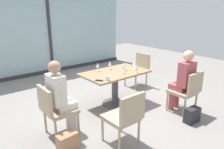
{
  "coord_description": "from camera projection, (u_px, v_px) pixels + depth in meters",
  "views": [
    {
      "loc": [
        -2.77,
        -3.27,
        2.02
      ],
      "look_at": [
        0.0,
        0.1,
        0.65
      ],
      "focal_mm": 34.16,
      "sensor_mm": 36.0,
      "label": 1
    }
  ],
  "objects": [
    {
      "name": "ground_plane",
      "position": [
        115.0,
        104.0,
        4.69
      ],
      "size": [
        12.0,
        12.0,
        0.0
      ],
      "primitive_type": "plane",
      "color": "gray"
    },
    {
      "name": "window_wall_backdrop",
      "position": [
        50.0,
        35.0,
        6.69
      ],
      "size": [
        5.46,
        0.1,
        2.7
      ],
      "color": "#99B7BC",
      "rests_on": "ground_plane"
    },
    {
      "name": "dining_table_main",
      "position": [
        115.0,
        80.0,
        4.53
      ],
      "size": [
        1.38,
        0.83,
        0.73
      ],
      "color": "#997551",
      "rests_on": "ground_plane"
    },
    {
      "name": "chair_front_right",
      "position": [
        187.0,
        90.0,
        4.15
      ],
      "size": [
        0.46,
        0.5,
        0.87
      ],
      "color": "tan",
      "rests_on": "ground_plane"
    },
    {
      "name": "chair_side_end",
      "position": [
        55.0,
        108.0,
        3.39
      ],
      "size": [
        0.5,
        0.46,
        0.87
      ],
      "color": "tan",
      "rests_on": "ground_plane"
    },
    {
      "name": "chair_far_right",
      "position": [
        139.0,
        68.0,
        5.64
      ],
      "size": [
        0.5,
        0.46,
        0.87
      ],
      "color": "tan",
      "rests_on": "ground_plane"
    },
    {
      "name": "chair_front_left",
      "position": [
        125.0,
        115.0,
        3.15
      ],
      "size": [
        0.46,
        0.5,
        0.87
      ],
      "color": "tan",
      "rests_on": "ground_plane"
    },
    {
      "name": "person_front_right",
      "position": [
        183.0,
        78.0,
        4.17
      ],
      "size": [
        0.34,
        0.39,
        1.26
      ],
      "color": "#B24C56",
      "rests_on": "ground_plane"
    },
    {
      "name": "person_side_end",
      "position": [
        60.0,
        94.0,
        3.39
      ],
      "size": [
        0.39,
        0.34,
        1.26
      ],
      "color": "silver",
      "rests_on": "ground_plane"
    },
    {
      "name": "wine_glass_0",
      "position": [
        135.0,
        64.0,
        4.6
      ],
      "size": [
        0.07,
        0.07,
        0.18
      ],
      "color": "silver",
      "rests_on": "dining_table_main"
    },
    {
      "name": "wine_glass_1",
      "position": [
        110.0,
        64.0,
        4.63
      ],
      "size": [
        0.07,
        0.07,
        0.18
      ],
      "color": "silver",
      "rests_on": "dining_table_main"
    },
    {
      "name": "wine_glass_2",
      "position": [
        136.0,
        67.0,
        4.38
      ],
      "size": [
        0.07,
        0.07,
        0.18
      ],
      "color": "silver",
      "rests_on": "dining_table_main"
    },
    {
      "name": "wine_glass_3",
      "position": [
        98.0,
        65.0,
        4.49
      ],
      "size": [
        0.07,
        0.07,
        0.18
      ],
      "color": "silver",
      "rests_on": "dining_table_main"
    },
    {
      "name": "wine_glass_4",
      "position": [
        134.0,
        63.0,
        4.69
      ],
      "size": [
        0.07,
        0.07,
        0.18
      ],
      "color": "silver",
      "rests_on": "dining_table_main"
    },
    {
      "name": "wine_glass_5",
      "position": [
        125.0,
        64.0,
        4.57
      ],
      "size": [
        0.07,
        0.07,
        0.18
      ],
      "color": "silver",
      "rests_on": "dining_table_main"
    },
    {
      "name": "wine_glass_6",
      "position": [
        123.0,
        67.0,
        4.35
      ],
      "size": [
        0.07,
        0.07,
        0.18
      ],
      "color": "silver",
      "rests_on": "dining_table_main"
    },
    {
      "name": "coffee_cup",
      "position": [
        107.0,
        78.0,
        3.94
      ],
      "size": [
        0.08,
        0.08,
        0.09
      ],
      "primitive_type": "cylinder",
      "color": "white",
      "rests_on": "dining_table_main"
    },
    {
      "name": "cell_phone_on_table",
      "position": [
        99.0,
        80.0,
        3.94
      ],
      "size": [
        0.14,
        0.16,
        0.01
      ],
      "primitive_type": "cube",
      "rotation": [
        0.0,
        0.0,
        0.66
      ],
      "color": "black",
      "rests_on": "dining_table_main"
    },
    {
      "name": "handbag_0",
      "position": [
        192.0,
        115.0,
        3.9
      ],
      "size": [
        0.31,
        0.19,
        0.28
      ],
      "primitive_type": "cube",
      "rotation": [
        0.0,
        0.0,
        -0.09
      ],
      "color": "#232328",
      "rests_on": "ground_plane"
    },
    {
      "name": "handbag_1",
      "position": [
        68.0,
        143.0,
        3.11
      ],
      "size": [
        0.31,
        0.18,
        0.28
      ],
      "primitive_type": "cube",
      "rotation": [
        0.0,
        0.0,
        0.06
      ],
      "color": "#A3704C",
      "rests_on": "ground_plane"
    }
  ]
}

